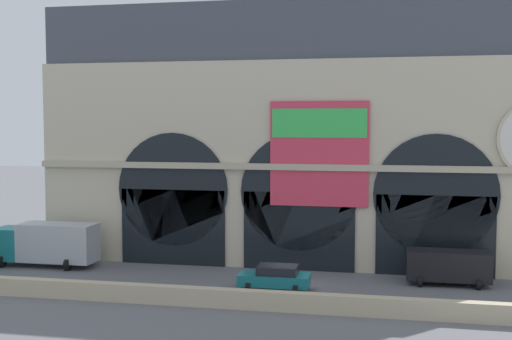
{
  "coord_description": "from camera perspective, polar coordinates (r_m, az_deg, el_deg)",
  "views": [
    {
      "loc": [
        6.28,
        -40.16,
        10.41
      ],
      "look_at": [
        -3.06,
        5.0,
        7.02
      ],
      "focal_mm": 46.02,
      "sensor_mm": 36.0,
      "label": 1
    }
  ],
  "objects": [
    {
      "name": "box_truck_west",
      "position": [
        49.86,
        -17.73,
        -6.05
      ],
      "size": [
        7.5,
        2.91,
        3.12
      ],
      "color": "#19727A",
      "rests_on": "ground"
    },
    {
      "name": "car_center",
      "position": [
        41.11,
        1.68,
        -9.31
      ],
      "size": [
        4.4,
        2.22,
        1.55
      ],
      "color": "#19727A",
      "rests_on": "ground"
    },
    {
      "name": "van_mideast",
      "position": [
        44.04,
        16.36,
        -7.97
      ],
      "size": [
        5.2,
        2.48,
        2.2
      ],
      "color": "black",
      "rests_on": "ground"
    },
    {
      "name": "quay_parapet_wall",
      "position": [
        36.93,
        1.49,
        -11.31
      ],
      "size": [
        90.0,
        0.7,
        1.06
      ],
      "primitive_type": "cube",
      "color": "#BCAD8C",
      "rests_on": "ground"
    },
    {
      "name": "station_building",
      "position": [
        48.24,
        4.24,
        2.79
      ],
      "size": [
        38.79,
        5.71,
        19.02
      ],
      "color": "beige",
      "rests_on": "ground"
    },
    {
      "name": "ground_plane",
      "position": [
        41.96,
        2.75,
        -10.16
      ],
      "size": [
        200.0,
        200.0,
        0.0
      ],
      "primitive_type": "plane",
      "color": "slate"
    }
  ]
}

